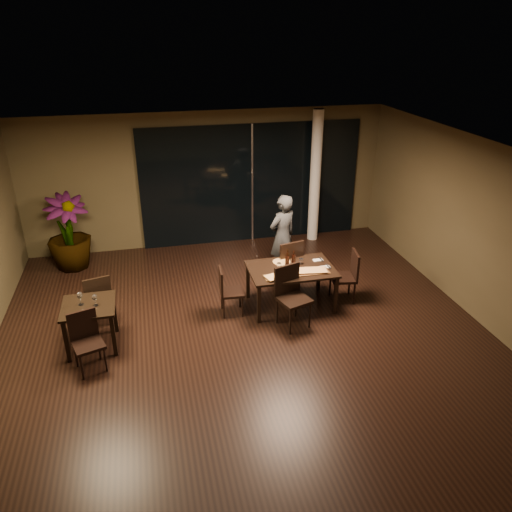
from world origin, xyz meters
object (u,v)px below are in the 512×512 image
Objects in this scene: chair_main_left at (227,289)px; chair_main_right at (348,274)px; chair_main_far at (288,263)px; chair_side_near at (86,338)px; bottle_c at (287,257)px; main_table at (291,272)px; chair_main_near at (291,293)px; side_table at (89,312)px; bottle_b at (294,259)px; diner at (282,237)px; potted_plant at (68,232)px; chair_side_far at (98,297)px; bottle_a at (287,260)px.

chair_main_left is 0.91× the size of chair_main_right.
chair_main_far is 1.16× the size of chair_side_near.
chair_main_left is at bearing -172.61° from bottle_c.
chair_main_near is (-0.17, -0.56, -0.09)m from main_table.
side_table is 2.30m from chair_main_left.
chair_side_near is at bearing -92.60° from side_table.
bottle_c is (-0.03, 0.13, 0.23)m from main_table.
chair_main_near is 0.70m from bottle_b.
diner is 1.09× the size of potted_plant.
diner reaches higher than side_table.
chair_side_far is 0.55× the size of diner.
chair_main_near is at bearing -58.38° from chair_main_right.
bottle_c is (3.37, 0.63, 0.28)m from side_table.
chair_main_far is 0.69m from diner.
bottle_c is at bearing 104.13° from main_table.
chair_main_right reaches higher than chair_side_near.
chair_main_left is at bearing -179.44° from main_table.
side_table is at bearing -171.63° from main_table.
chair_main_far is 0.67× the size of potted_plant.
chair_main_near is at bearing 62.86° from chair_main_far.
potted_plant reaches higher than chair_side_near.
chair_side_near is 0.53× the size of diner.
main_table is at bearing -17.34° from bottle_a.
chair_main_near is 1.13m from chair_main_left.
chair_side_near is at bearing -163.31° from main_table.
diner is (0.34, 1.73, 0.27)m from chair_main_near.
bottle_c reaches higher than chair_side_near.
chair_main_right is at bearing 5.95° from side_table.
bottle_c is (-0.08, 0.11, -0.01)m from bottle_b.
chair_main_near is 1.35m from chair_main_right.
side_table is 2.57× the size of bottle_b.
bottle_b is at bearing 2.35° from bottle_a.
diner is at bearing -134.51° from chair_main_right.
bottle_b reaches higher than chair_side_far.
chair_side_far is at bearing -74.54° from potted_plant.
chair_side_near is at bearing -161.10° from bottle_c.
chair_main_near reaches higher than chair_main_left.
potted_plant reaches higher than chair_main_near.
chair_side_near reaches higher than main_table.
diner is 1.06m from bottle_c.
main_table is 0.59m from chair_main_near.
chair_main_left reaches higher than main_table.
potted_plant is (-0.56, 3.56, 0.28)m from chair_side_near.
diner is at bearing 78.92° from bottle_c.
chair_main_far is 3.45m from chair_side_far.
chair_main_far reaches higher than chair_side_near.
chair_side_near is 3.53m from bottle_a.
main_table is 3.58m from chair_side_near.
bottle_a is (-0.18, -0.52, 0.31)m from chair_main_far.
bottle_a is (0.10, 0.58, 0.31)m from chair_main_near.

